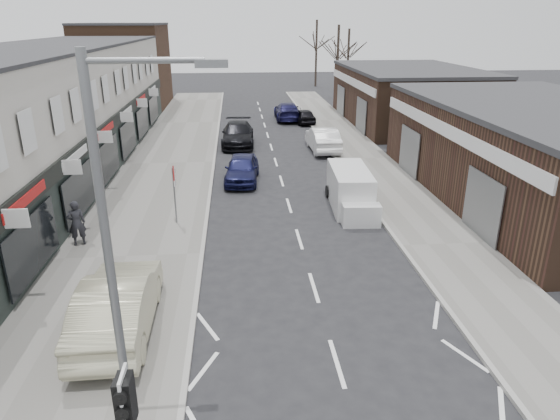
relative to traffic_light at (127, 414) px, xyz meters
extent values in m
plane|color=black|center=(4.40, 2.02, -2.41)|extent=(160.00, 160.00, 0.00)
cube|color=slate|center=(-2.35, 24.02, -2.35)|extent=(5.50, 64.00, 0.12)
cube|color=slate|center=(10.15, 24.02, -2.35)|extent=(3.50, 64.00, 0.12)
cube|color=beige|center=(-9.10, 21.52, 1.14)|extent=(8.00, 41.00, 7.10)
cube|color=#462D1E|center=(-9.10, 47.02, 1.59)|extent=(8.00, 10.00, 8.00)
cube|color=#3D281B|center=(16.90, 16.02, -0.16)|extent=(10.00, 18.00, 4.50)
cube|color=#3D281B|center=(16.90, 36.02, -0.16)|extent=(10.00, 16.00, 4.50)
cube|color=silver|center=(0.00, 0.02, 0.26)|extent=(0.05, 0.55, 1.10)
cube|color=black|center=(0.00, -0.10, 0.26)|extent=(0.28, 0.22, 0.95)
cube|color=black|center=(0.00, 0.14, 0.26)|extent=(0.26, 0.20, 0.90)
cylinder|color=slate|center=(-0.30, 1.22, 1.71)|extent=(0.16, 0.16, 8.00)
cylinder|color=slate|center=(0.60, 1.22, 5.51)|extent=(1.80, 0.10, 0.10)
cube|color=slate|center=(1.60, 1.22, 5.46)|extent=(0.50, 0.22, 0.12)
cylinder|color=slate|center=(-0.80, 14.02, -1.04)|extent=(0.07, 0.07, 2.50)
cube|color=white|center=(-0.75, 14.02, -0.44)|extent=(0.04, 0.45, 0.25)
cube|color=silver|center=(7.28, 15.62, -1.48)|extent=(1.94, 4.20, 1.88)
cube|color=silver|center=(7.28, 13.21, -1.93)|extent=(1.70, 0.81, 0.99)
cylinder|color=black|center=(6.51, 14.18, -2.10)|extent=(0.20, 0.63, 0.63)
cylinder|color=black|center=(8.04, 14.18, -2.10)|extent=(0.20, 0.63, 0.63)
cylinder|color=black|center=(6.51, 17.06, -2.10)|extent=(0.20, 0.63, 0.63)
cylinder|color=black|center=(8.04, 17.06, -2.10)|extent=(0.20, 0.63, 0.63)
imported|color=#BBB795|center=(-1.53, 5.90, -1.43)|extent=(1.90, 5.25, 1.72)
imported|color=black|center=(-4.41, 12.01, -1.37)|extent=(0.78, 0.64, 1.84)
imported|color=#13153B|center=(2.20, 20.12, -1.67)|extent=(2.17, 4.53, 1.49)
imported|color=black|center=(2.06, 28.87, -1.61)|extent=(2.41, 5.59, 1.60)
imported|color=white|center=(7.87, 26.66, -1.60)|extent=(1.82, 4.96, 1.62)
imported|color=black|center=(7.90, 36.50, -1.78)|extent=(1.82, 3.84, 1.27)
imported|color=#131239|center=(6.60, 38.27, -1.64)|extent=(2.23, 5.36, 1.55)
camera|label=1|loc=(1.94, -6.67, 6.07)|focal=32.00mm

